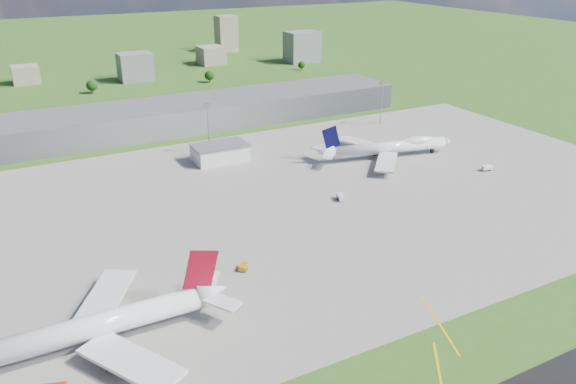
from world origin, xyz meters
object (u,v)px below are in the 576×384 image
tug_yellow (243,267)px  van_white_near (340,197)px  van_white_far (487,168)px  airliner_red_twin (92,328)px  airliner_blue_quad (390,147)px

tug_yellow → van_white_near: size_ratio=0.82×
van_white_far → airliner_red_twin: bearing=-159.2°
airliner_blue_quad → van_white_far: 47.96m
tug_yellow → van_white_near: 67.52m
airliner_blue_quad → van_white_near: size_ratio=13.60×
tug_yellow → airliner_blue_quad: bearing=-19.3°
airliner_red_twin → airliner_blue_quad: (161.14, 83.28, -0.42)m
airliner_blue_quad → van_white_far: airliner_blue_quad is taller
airliner_blue_quad → van_white_near: (-51.16, -33.69, -4.08)m
tug_yellow → van_white_far: size_ratio=0.88×
airliner_blue_quad → van_white_far: (29.91, -37.27, -4.11)m
airliner_red_twin → van_white_far: size_ratio=15.74×
van_white_near → tug_yellow: bearing=136.2°
van_white_near → van_white_far: (81.07, -3.58, -0.03)m
van_white_near → airliner_red_twin: bearing=131.6°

